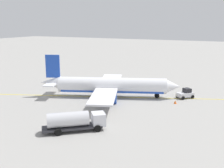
{
  "coord_description": "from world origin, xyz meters",
  "views": [
    {
      "loc": [
        27.37,
        -54.76,
        16.74
      ],
      "look_at": [
        0.0,
        0.0,
        3.0
      ],
      "focal_mm": 44.84,
      "sensor_mm": 36.0,
      "label": 1
    }
  ],
  "objects_px": {
    "pushback_tug": "(185,94)",
    "refueling_worker": "(81,116)",
    "fuel_tanker": "(75,121)",
    "safety_cone_nose": "(175,102)",
    "airplane": "(110,86)"
  },
  "relations": [
    {
      "from": "pushback_tug",
      "to": "refueling_worker",
      "type": "xyz_separation_m",
      "value": [
        -12.98,
        -22.66,
        -0.19
      ]
    },
    {
      "from": "safety_cone_nose",
      "to": "refueling_worker",
      "type": "bearing_deg",
      "value": -124.79
    },
    {
      "from": "pushback_tug",
      "to": "safety_cone_nose",
      "type": "bearing_deg",
      "value": -99.9
    },
    {
      "from": "fuel_tanker",
      "to": "safety_cone_nose",
      "type": "relative_size",
      "value": 13.25
    },
    {
      "from": "pushback_tug",
      "to": "safety_cone_nose",
      "type": "height_order",
      "value": "pushback_tug"
    },
    {
      "from": "pushback_tug",
      "to": "airplane",
      "type": "bearing_deg",
      "value": -156.83
    },
    {
      "from": "pushback_tug",
      "to": "refueling_worker",
      "type": "height_order",
      "value": "pushback_tug"
    },
    {
      "from": "pushback_tug",
      "to": "refueling_worker",
      "type": "distance_m",
      "value": 26.11
    },
    {
      "from": "airplane",
      "to": "refueling_worker",
      "type": "relative_size",
      "value": 17.86
    },
    {
      "from": "refueling_worker",
      "to": "safety_cone_nose",
      "type": "relative_size",
      "value": 2.52
    },
    {
      "from": "pushback_tug",
      "to": "refueling_worker",
      "type": "relative_size",
      "value": 2.39
    },
    {
      "from": "refueling_worker",
      "to": "airplane",
      "type": "bearing_deg",
      "value": 99.21
    },
    {
      "from": "refueling_worker",
      "to": "safety_cone_nose",
      "type": "bearing_deg",
      "value": 55.21
    },
    {
      "from": "fuel_tanker",
      "to": "safety_cone_nose",
      "type": "bearing_deg",
      "value": 64.74
    },
    {
      "from": "airplane",
      "to": "refueling_worker",
      "type": "height_order",
      "value": "airplane"
    }
  ]
}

